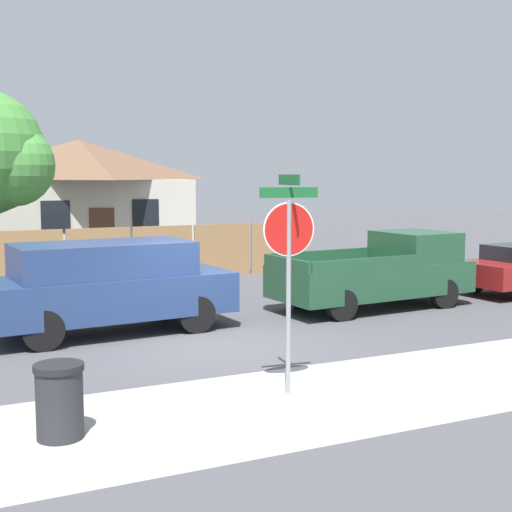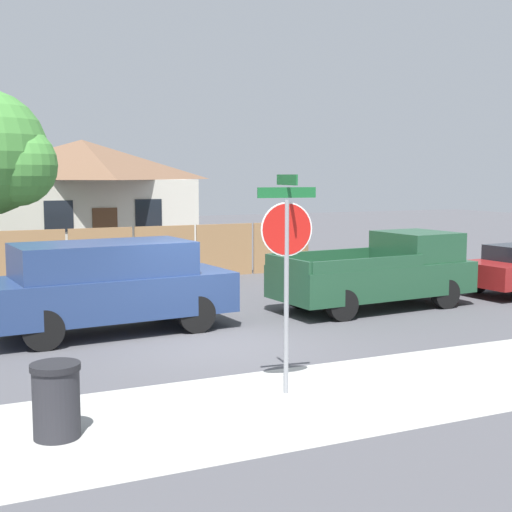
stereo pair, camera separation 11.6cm
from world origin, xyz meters
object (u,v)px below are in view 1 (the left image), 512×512
at_px(house, 80,195).
at_px(red_suv, 108,284).
at_px(orange_pickup, 380,272).
at_px(trash_bin, 60,401).
at_px(stop_sign, 289,247).

bearing_deg(house, red_suv, -99.73).
xyz_separation_m(red_suv, orange_pickup, (6.60, 0.02, -0.15)).
distance_m(red_suv, trash_bin, 5.81).
bearing_deg(orange_pickup, stop_sign, -139.80).
height_order(house, orange_pickup, house).
height_order(red_suv, trash_bin, red_suv).
height_order(house, stop_sign, house).
bearing_deg(stop_sign, house, 93.64).
height_order(orange_pickup, stop_sign, stop_sign).
distance_m(house, orange_pickup, 15.70).
relative_size(house, red_suv, 1.59).
bearing_deg(stop_sign, trash_bin, -166.17).
height_order(house, trash_bin, house).
bearing_deg(orange_pickup, trash_bin, -151.44).
relative_size(orange_pickup, trash_bin, 5.42).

